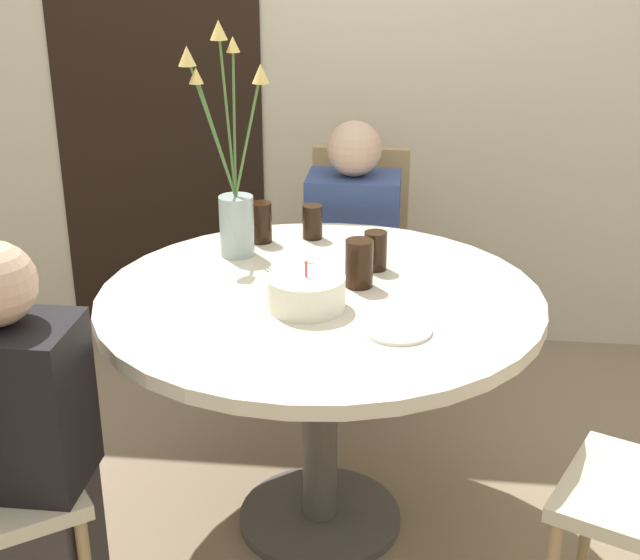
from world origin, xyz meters
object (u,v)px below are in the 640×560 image
chair_far_back (357,253)px  drink_glass_3 (359,263)px  drink_glass_2 (261,222)px  drink_glass_1 (313,222)px  birthday_cake (306,292)px  drink_glass_0 (375,251)px  flower_vase (232,185)px  side_plate (397,330)px  person_boy (20,461)px  person_woman (353,270)px

chair_far_back → drink_glass_3: bearing=-83.9°
drink_glass_2 → drink_glass_3: (0.34, -0.34, 0.00)m
chair_far_back → drink_glass_1: bearing=-99.3°
birthday_cake → drink_glass_3: (0.13, 0.17, 0.02)m
drink_glass_0 → drink_glass_1: size_ratio=1.04×
drink_glass_1 → drink_glass_3: 0.43m
chair_far_back → birthday_cake: (-0.06, -1.12, 0.30)m
birthday_cake → drink_glass_1: (-0.05, 0.56, 0.01)m
chair_far_back → drink_glass_0: 0.88m
flower_vase → side_plate: bearing=-44.5°
birthday_cake → drink_glass_0: size_ratio=1.81×
drink_glass_3 → person_boy: bearing=-143.7°
drink_glass_0 → drink_glass_1: drink_glass_0 is taller
chair_far_back → side_plate: 1.28m
side_plate → person_boy: bearing=-162.4°
drink_glass_1 → person_boy: person_boy is taller
flower_vase → person_boy: 1.01m
drink_glass_1 → side_plate: bearing=-66.4°
drink_glass_2 → side_plate: bearing=-53.9°
person_boy → birthday_cake: bearing=31.8°
birthday_cake → person_boy: 0.84m
chair_far_back → person_woman: person_woman is taller
flower_vase → drink_glass_1: size_ratio=6.26×
drink_glass_1 → flower_vase: bearing=-142.8°
chair_far_back → person_boy: bearing=-113.3°
person_boy → drink_glass_3: bearing=36.3°
chair_far_back → drink_glass_1: chair_far_back is taller
drink_glass_3 → side_plate: bearing=-67.8°
birthday_cake → person_boy: person_boy is taller
birthday_cake → drink_glass_3: bearing=52.9°
drink_glass_2 → person_boy: bearing=-115.9°
chair_far_back → drink_glass_0: (0.11, -0.81, 0.31)m
flower_vase → drink_glass_3: flower_vase is taller
drink_glass_1 → drink_glass_3: bearing=-65.4°
flower_vase → drink_glass_2: (0.06, 0.12, -0.16)m
drink_glass_2 → person_woman: 0.62m
drink_glass_0 → person_boy: (-0.83, -0.72, -0.32)m
side_plate → person_woman: 1.13m
side_plate → drink_glass_2: drink_glass_2 is taller
drink_glass_0 → person_woman: size_ratio=0.11×
chair_far_back → side_plate: chair_far_back is taller
chair_far_back → person_woman: (-0.01, -0.16, -0.01)m
side_plate → drink_glass_3: drink_glass_3 is taller
birthday_cake → person_woman: bearing=86.9°
drink_glass_1 → person_woman: person_woman is taller
person_boy → flower_vase: bearing=64.4°
chair_far_back → birthday_cake: 1.16m
birthday_cake → side_plate: birthday_cake is taller
birthday_cake → drink_glass_1: 0.57m
flower_vase → drink_glass_3: bearing=-28.8°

